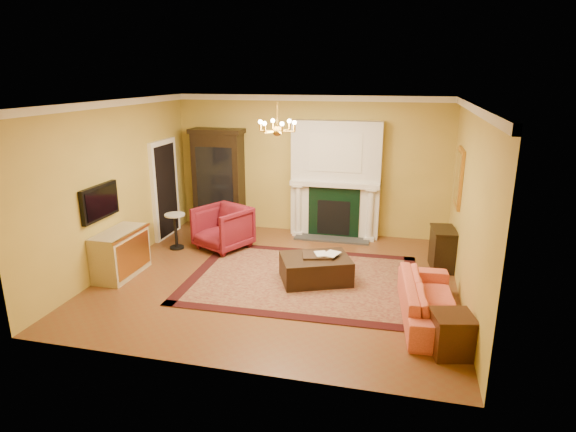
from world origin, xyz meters
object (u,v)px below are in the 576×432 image
(wingback_armchair, at_px, (223,226))
(coral_sofa, at_px, (431,295))
(console_table, at_px, (442,250))
(china_cabinet, at_px, (219,182))
(pedestal_table, at_px, (176,229))
(commode, at_px, (121,253))
(leather_ottoman, at_px, (315,269))
(end_table, at_px, (451,336))

(wingback_armchair, height_order, coral_sofa, wingback_armchair)
(wingback_armchair, relative_size, console_table, 1.32)
(wingback_armchair, bearing_deg, china_cabinet, 140.41)
(pedestal_table, xyz_separation_m, coral_sofa, (4.90, -1.85, -0.04))
(china_cabinet, relative_size, coral_sofa, 1.09)
(china_cabinet, distance_m, console_table, 5.05)
(china_cabinet, height_order, pedestal_table, china_cabinet)
(pedestal_table, distance_m, coral_sofa, 5.24)
(wingback_armchair, height_order, commode, wingback_armchair)
(china_cabinet, height_order, leather_ottoman, china_cabinet)
(end_table, xyz_separation_m, leather_ottoman, (-2.07, 1.81, -0.04))
(console_table, xyz_separation_m, leather_ottoman, (-2.13, -1.11, -0.14))
(pedestal_table, bearing_deg, console_table, 2.00)
(china_cabinet, height_order, console_table, china_cabinet)
(china_cabinet, height_order, wingback_armchair, china_cabinet)
(commode, relative_size, console_table, 1.50)
(console_table, bearing_deg, end_table, -97.41)
(commode, height_order, leather_ottoman, commode)
(wingback_armchair, bearing_deg, commode, -99.67)
(wingback_armchair, distance_m, console_table, 4.26)
(end_table, bearing_deg, console_table, 88.82)
(wingback_armchair, relative_size, commode, 0.88)
(pedestal_table, relative_size, coral_sofa, 0.37)
(console_table, bearing_deg, commode, -169.59)
(commode, xyz_separation_m, console_table, (5.51, 1.65, -0.04))
(coral_sofa, bearing_deg, console_table, -12.95)
(china_cabinet, distance_m, leather_ottoman, 3.73)
(console_table, bearing_deg, coral_sofa, -104.13)
(coral_sofa, bearing_deg, china_cabinet, 48.36)
(china_cabinet, xyz_separation_m, wingback_armchair, (0.56, -1.28, -0.61))
(china_cabinet, xyz_separation_m, end_table, (4.76, -4.25, -0.82))
(leather_ottoman, bearing_deg, end_table, -64.19)
(wingback_armchair, xyz_separation_m, console_table, (4.26, -0.05, -0.12))
(commode, xyz_separation_m, end_table, (5.45, -1.27, -0.14))
(china_cabinet, relative_size, leather_ottoman, 1.91)
(pedestal_table, height_order, leather_ottoman, pedestal_table)
(china_cabinet, bearing_deg, leather_ottoman, -42.61)
(coral_sofa, relative_size, leather_ottoman, 1.74)
(wingback_armchair, distance_m, leather_ottoman, 2.43)
(china_cabinet, relative_size, end_table, 4.10)
(end_table, bearing_deg, pedestal_table, 151.86)
(wingback_armchair, height_order, console_table, wingback_armchair)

